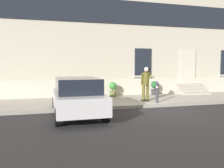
{
  "coord_description": "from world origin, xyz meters",
  "views": [
    {
      "loc": [
        -4.65,
        -8.85,
        1.96
      ],
      "look_at": [
        -1.78,
        1.6,
        1.1
      ],
      "focal_mm": 36.68,
      "sensor_mm": 36.0,
      "label": 1
    }
  ],
  "objects_px": {
    "planter_terracotta": "(66,90)",
    "hatchback_car_silver": "(77,96)",
    "planter_charcoal": "(155,88)",
    "planter_olive": "(113,89)",
    "person_on_phone": "(146,82)",
    "bollard_near_person": "(157,91)"
  },
  "relations": [
    {
      "from": "planter_terracotta",
      "to": "bollard_near_person",
      "type": "bearing_deg",
      "value": -32.57
    },
    {
      "from": "planter_terracotta",
      "to": "planter_olive",
      "type": "distance_m",
      "value": 2.74
    },
    {
      "from": "hatchback_car_silver",
      "to": "planter_olive",
      "type": "distance_m",
      "value": 4.76
    },
    {
      "from": "bollard_near_person",
      "to": "planter_terracotta",
      "type": "relative_size",
      "value": 1.22
    },
    {
      "from": "hatchback_car_silver",
      "to": "planter_olive",
      "type": "xyz_separation_m",
      "value": [
        2.58,
        4.0,
        -0.18
      ]
    },
    {
      "from": "planter_terracotta",
      "to": "planter_olive",
      "type": "relative_size",
      "value": 1.0
    },
    {
      "from": "hatchback_car_silver",
      "to": "bollard_near_person",
      "type": "height_order",
      "value": "hatchback_car_silver"
    },
    {
      "from": "planter_terracotta",
      "to": "hatchback_car_silver",
      "type": "bearing_deg",
      "value": -87.7
    },
    {
      "from": "planter_charcoal",
      "to": "hatchback_car_silver",
      "type": "bearing_deg",
      "value": -142.58
    },
    {
      "from": "hatchback_car_silver",
      "to": "planter_olive",
      "type": "bearing_deg",
      "value": 57.2
    },
    {
      "from": "planter_terracotta",
      "to": "planter_charcoal",
      "type": "distance_m",
      "value": 5.47
    },
    {
      "from": "person_on_phone",
      "to": "planter_charcoal",
      "type": "height_order",
      "value": "person_on_phone"
    },
    {
      "from": "hatchback_car_silver",
      "to": "bollard_near_person",
      "type": "distance_m",
      "value": 4.27
    },
    {
      "from": "planter_charcoal",
      "to": "planter_olive",
      "type": "bearing_deg",
      "value": -178.61
    },
    {
      "from": "planter_terracotta",
      "to": "planter_olive",
      "type": "xyz_separation_m",
      "value": [
        2.74,
        0.01,
        0.0
      ]
    },
    {
      "from": "planter_terracotta",
      "to": "planter_charcoal",
      "type": "relative_size",
      "value": 1.0
    },
    {
      "from": "bollard_near_person",
      "to": "planter_terracotta",
      "type": "xyz_separation_m",
      "value": [
        -4.24,
        2.71,
        -0.11
      ]
    },
    {
      "from": "planter_charcoal",
      "to": "bollard_near_person",
      "type": "bearing_deg",
      "value": -113.87
    },
    {
      "from": "planter_terracotta",
      "to": "planter_olive",
      "type": "bearing_deg",
      "value": 0.31
    },
    {
      "from": "hatchback_car_silver",
      "to": "planter_charcoal",
      "type": "height_order",
      "value": "hatchback_car_silver"
    },
    {
      "from": "planter_terracotta",
      "to": "planter_charcoal",
      "type": "height_order",
      "value": "same"
    },
    {
      "from": "bollard_near_person",
      "to": "planter_charcoal",
      "type": "xyz_separation_m",
      "value": [
        1.23,
        2.79,
        -0.11
      ]
    }
  ]
}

